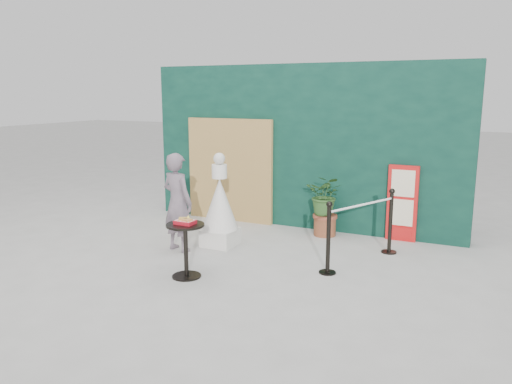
# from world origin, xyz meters

# --- Properties ---
(ground) EXTENTS (60.00, 60.00, 0.00)m
(ground) POSITION_xyz_m (0.00, 0.00, 0.00)
(ground) COLOR #ADAAA5
(ground) RESTS_ON ground
(back_wall) EXTENTS (6.00, 0.30, 3.00)m
(back_wall) POSITION_xyz_m (0.00, 3.15, 1.50)
(back_wall) COLOR black
(back_wall) RESTS_ON ground
(bamboo_fence) EXTENTS (1.80, 0.08, 2.00)m
(bamboo_fence) POSITION_xyz_m (-1.40, 2.94, 1.00)
(bamboo_fence) COLOR tan
(bamboo_fence) RESTS_ON ground
(woman) EXTENTS (0.64, 0.49, 1.57)m
(woman) POSITION_xyz_m (-1.22, 0.87, 0.79)
(woman) COLOR slate
(woman) RESTS_ON ground
(menu_board) EXTENTS (0.50, 0.07, 1.30)m
(menu_board) POSITION_xyz_m (1.90, 2.95, 0.65)
(menu_board) COLOR red
(menu_board) RESTS_ON ground
(statue) EXTENTS (0.60, 0.60, 1.54)m
(statue) POSITION_xyz_m (-0.75, 1.39, 0.63)
(statue) COLOR white
(statue) RESTS_ON ground
(cafe_table) EXTENTS (0.52, 0.52, 0.75)m
(cafe_table) POSITION_xyz_m (-0.45, -0.07, 0.50)
(cafe_table) COLOR black
(cafe_table) RESTS_ON ground
(food_basket) EXTENTS (0.26, 0.19, 0.11)m
(food_basket) POSITION_xyz_m (-0.45, -0.07, 0.79)
(food_basket) COLOR #B21320
(food_basket) RESTS_ON cafe_table
(planter) EXTENTS (0.64, 0.55, 1.08)m
(planter) POSITION_xyz_m (0.63, 2.70, 0.63)
(planter) COLOR brown
(planter) RESTS_ON ground
(stanchion_barrier) EXTENTS (0.84, 1.54, 1.03)m
(stanchion_barrier) POSITION_xyz_m (1.55, 1.55, 0.49)
(stanchion_barrier) COLOR black
(stanchion_barrier) RESTS_ON ground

